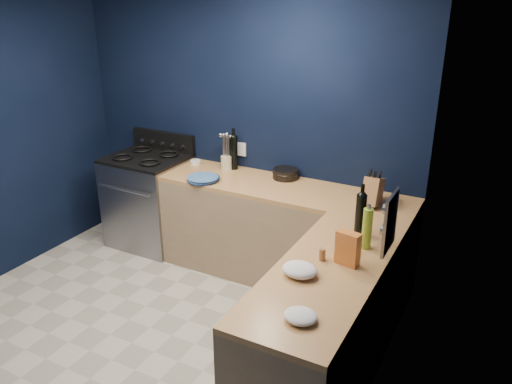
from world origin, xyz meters
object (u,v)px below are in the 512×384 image
Objects in this scene: gas_range at (150,202)px; plate_stack at (203,179)px; crouton_bag at (348,248)px; knife_block at (373,192)px; utensil_crock at (227,163)px.

gas_range is 3.20× the size of plate_stack.
knife_block is at bearing 108.30° from crouton_bag.
knife_block is (2.32, 0.00, 0.55)m from gas_range.
knife_block is 1.02× the size of crouton_bag.
plate_stack is 2.14× the size of utensil_crock.
gas_range is at bearing -179.66° from knife_block.
plate_stack is (0.81, -0.18, 0.46)m from gas_range.
utensil_crock is at bearing 12.75° from gas_range.
plate_stack reaches higher than gas_range.
crouton_bag is (2.45, -1.01, 0.55)m from gas_range.
crouton_bag is (1.64, -0.83, 0.09)m from plate_stack.
utensil_crock is 1.50m from knife_block.
plate_stack is 0.38m from utensil_crock.
plate_stack is 1.29× the size of crouton_bag.
crouton_bag reaches higher than utensil_crock.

